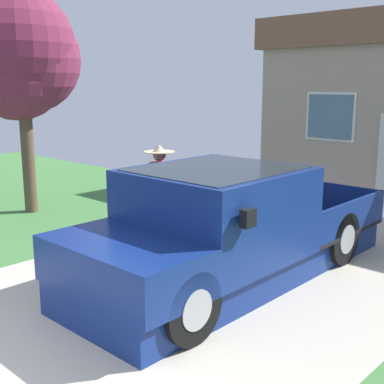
% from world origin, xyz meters
% --- Properties ---
extents(pickup_truck, '(2.10, 5.24, 1.59)m').
position_xyz_m(pickup_truck, '(0.10, 4.12, 0.72)').
color(pickup_truck, navy).
rests_on(pickup_truck, ground).
extents(person_with_hat, '(0.53, 0.49, 1.73)m').
position_xyz_m(person_with_hat, '(-1.51, 4.51, 0.95)').
color(person_with_hat, '#333842').
rests_on(person_with_hat, ground).
extents(handbag, '(0.36, 0.15, 0.43)m').
position_xyz_m(handbag, '(-1.74, 4.27, 0.13)').
color(handbag, '#232328').
rests_on(handbag, ground).
extents(neighbor_tree, '(2.30, 2.43, 4.56)m').
position_xyz_m(neighbor_tree, '(-5.49, 4.42, 3.19)').
color(neighbor_tree, brown).
rests_on(neighbor_tree, ground).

